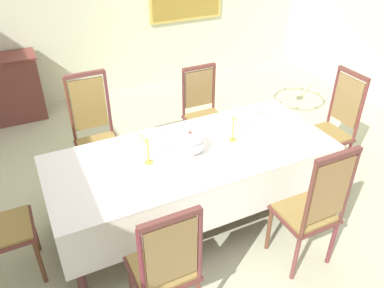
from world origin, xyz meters
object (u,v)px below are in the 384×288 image
object	(u,v)px
chair_north_b	(204,112)
chair_north_a	(96,132)
chair_head_east	(333,125)
bowl_near_right	(252,112)
candlestick_east	(233,127)
candlestick_west	(148,149)
chair_south_a	(165,266)
dining_table	(192,158)
spoon_secondary	(259,110)
spoon_primary	(142,137)
soup_tureen	(190,142)
bowl_near_left	(155,134)
chair_south_b	(313,208)

from	to	relation	value
chair_north_b	chair_north_a	bearing A→B (deg)	-0.40
chair_head_east	bowl_near_right	xyz separation A→B (m)	(-0.82, 0.36, 0.18)
candlestick_east	candlestick_west	bearing A→B (deg)	180.00
chair_south_a	candlestick_west	xyz separation A→B (m)	(0.24, 0.93, 0.31)
dining_table	chair_south_a	distance (m)	1.14
chair_north_a	spoon_secondary	world-z (taller)	chair_north_a
chair_south_a	spoon_primary	size ratio (longest dim) A/B	6.37
soup_tureen	bowl_near_left	bearing A→B (deg)	114.43
dining_table	candlestick_east	world-z (taller)	candlestick_east
dining_table	chair_north_a	world-z (taller)	chair_north_a
dining_table	spoon_secondary	xyz separation A→B (m)	(0.97, 0.38, 0.08)
dining_table	chair_south_b	distance (m)	1.11
chair_south_b	spoon_primary	world-z (taller)	chair_south_b
chair_south_a	chair_head_east	distance (m)	2.52
chair_north_a	soup_tureen	xyz separation A→B (m)	(0.63, -0.94, 0.24)
chair_north_b	spoon_primary	world-z (taller)	chair_north_b
spoon_secondary	chair_south_b	bearing A→B (deg)	-121.30
chair_north_b	candlestick_east	distance (m)	1.00
chair_south_a	chair_south_b	bearing A→B (deg)	-0.18
candlestick_west	spoon_secondary	distance (m)	1.44
chair_north_a	chair_head_east	size ratio (longest dim) A/B	1.04
candlestick_east	bowl_near_right	distance (m)	0.59
chair_head_east	candlestick_west	distance (m)	2.11
chair_south_b	dining_table	bearing A→B (deg)	122.50
chair_south_a	bowl_near_left	distance (m)	1.41
chair_south_a	chair_head_east	xyz separation A→B (m)	(2.34, 0.93, 0.02)
candlestick_west	bowl_near_left	distance (m)	0.46
chair_north_b	chair_south_b	bearing A→B (deg)	90.00
soup_tureen	bowl_near_left	world-z (taller)	soup_tureen
dining_table	chair_head_east	size ratio (longest dim) A/B	2.15
candlestick_east	bowl_near_right	bearing A→B (deg)	38.18
soup_tureen	bowl_near_left	size ratio (longest dim) A/B	1.39
chair_north_b	spoon_secondary	world-z (taller)	chair_north_b
dining_table	candlestick_west	size ratio (longest dim) A/B	7.28
bowl_near_left	spoon_primary	xyz separation A→B (m)	(-0.12, 0.03, -0.02)
candlestick_west	spoon_primary	bearing A→B (deg)	78.50
chair_south_a	spoon_primary	xyz separation A→B (m)	(0.33, 1.35, 0.17)
candlestick_west	spoon_primary	world-z (taller)	candlestick_west
bowl_near_left	bowl_near_right	size ratio (longest dim) A/B	1.14
chair_north_a	spoon_secondary	bearing A→B (deg)	161.15
chair_north_a	chair_south_b	world-z (taller)	chair_north_a
spoon_secondary	chair_north_a	bearing A→B (deg)	145.80
chair_south_b	candlestick_east	size ratio (longest dim) A/B	3.36
spoon_primary	candlestick_east	bearing A→B (deg)	-26.63
spoon_primary	bowl_near_left	bearing A→B (deg)	-9.08
soup_tureen	bowl_near_right	distance (m)	0.96
dining_table	chair_north_a	size ratio (longest dim) A/B	2.07
chair_south_b	chair_north_b	xyz separation A→B (m)	(0.00, 1.86, -0.04)
chair_south_b	candlestick_west	world-z (taller)	chair_south_b
candlestick_east	soup_tureen	bearing A→B (deg)	180.00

